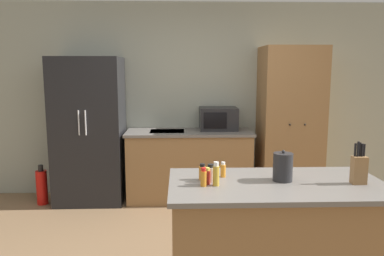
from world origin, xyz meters
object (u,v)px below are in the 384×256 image
(pantry_cabinet, at_px, (290,124))
(spice_bottle_amber_oil, at_px, (202,172))
(spice_bottle_orange_cap, at_px, (208,176))
(knife_block, at_px, (359,169))
(fire_extinguisher, at_px, (42,187))
(spice_bottle_green_herb, at_px, (204,178))
(spice_bottle_pale_salt, at_px, (223,170))
(spice_bottle_short_red, at_px, (211,174))
(refrigerator, at_px, (89,131))
(spice_bottle_tall_dark, at_px, (216,175))
(microwave, at_px, (218,119))
(kettle, at_px, (283,167))

(pantry_cabinet, distance_m, spice_bottle_amber_oil, 2.45)
(spice_bottle_amber_oil, relative_size, spice_bottle_orange_cap, 1.01)
(knife_block, height_order, fire_extinguisher, knife_block)
(knife_block, xyz_separation_m, spice_bottle_orange_cap, (-1.09, 0.03, -0.06))
(spice_bottle_green_herb, relative_size, spice_bottle_pale_salt, 1.13)
(spice_bottle_short_red, xyz_separation_m, spice_bottle_orange_cap, (-0.03, -0.06, -0.01))
(spice_bottle_pale_salt, bearing_deg, pantry_cabinet, 61.19)
(refrigerator, distance_m, spice_bottle_tall_dark, 2.64)
(refrigerator, height_order, knife_block, refrigerator)
(spice_bottle_orange_cap, bearing_deg, spice_bottle_tall_dark, -32.86)
(refrigerator, relative_size, spice_bottle_orange_cap, 15.33)
(microwave, relative_size, spice_bottle_amber_oil, 4.03)
(microwave, distance_m, spice_bottle_pale_salt, 2.13)
(spice_bottle_short_red, distance_m, spice_bottle_green_herb, 0.12)
(spice_bottle_tall_dark, bearing_deg, spice_bottle_green_herb, -173.99)
(microwave, xyz_separation_m, spice_bottle_tall_dark, (-0.26, -2.33, -0.10))
(refrigerator, xyz_separation_m, spice_bottle_amber_oil, (1.33, -2.07, 0.01))
(spice_bottle_green_herb, bearing_deg, spice_bottle_tall_dark, 6.01)
(kettle, bearing_deg, microwave, 96.43)
(fire_extinguisher, bearing_deg, spice_bottle_amber_oil, -45.21)
(knife_block, height_order, spice_bottle_amber_oil, knife_block)
(spice_bottle_short_red, bearing_deg, fire_extinguisher, 134.86)
(microwave, bearing_deg, pantry_cabinet, -5.93)
(spice_bottle_tall_dark, distance_m, kettle, 0.52)
(spice_bottle_short_red, bearing_deg, knife_block, -4.67)
(kettle, xyz_separation_m, fire_extinguisher, (-2.53, 2.00, -0.77))
(knife_block, bearing_deg, kettle, 169.90)
(spice_bottle_short_red, height_order, spice_bottle_green_herb, same)
(pantry_cabinet, xyz_separation_m, microwave, (-0.93, 0.10, 0.06))
(spice_bottle_short_red, bearing_deg, spice_bottle_tall_dark, -72.19)
(refrigerator, xyz_separation_m, microwave, (1.68, 0.11, 0.13))
(spice_bottle_amber_oil, bearing_deg, spice_bottle_green_herb, -90.11)
(pantry_cabinet, height_order, microwave, pantry_cabinet)
(kettle, height_order, fire_extinguisher, kettle)
(spice_bottle_amber_oil, bearing_deg, microwave, 81.05)
(refrigerator, bearing_deg, spice_bottle_short_red, -56.82)
(spice_bottle_tall_dark, relative_size, spice_bottle_short_red, 1.30)
(spice_bottle_tall_dark, relative_size, spice_bottle_green_herb, 1.30)
(spice_bottle_tall_dark, height_order, kettle, kettle)
(refrigerator, height_order, pantry_cabinet, pantry_cabinet)
(knife_block, bearing_deg, spice_bottle_short_red, 175.33)
(spice_bottle_green_herb, height_order, fire_extinguisher, spice_bottle_green_herb)
(spice_bottle_pale_salt, xyz_separation_m, kettle, (0.43, -0.11, 0.05))
(fire_extinguisher, bearing_deg, kettle, -38.27)
(microwave, height_order, spice_bottle_tall_dark, microwave)
(pantry_cabinet, height_order, fire_extinguisher, pantry_cabinet)
(spice_bottle_green_herb, bearing_deg, spice_bottle_short_red, 60.72)
(spice_bottle_orange_cap, bearing_deg, refrigerator, 121.97)
(spice_bottle_green_herb, height_order, spice_bottle_pale_salt, spice_bottle_green_herb)
(spice_bottle_green_herb, distance_m, spice_bottle_orange_cap, 0.06)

